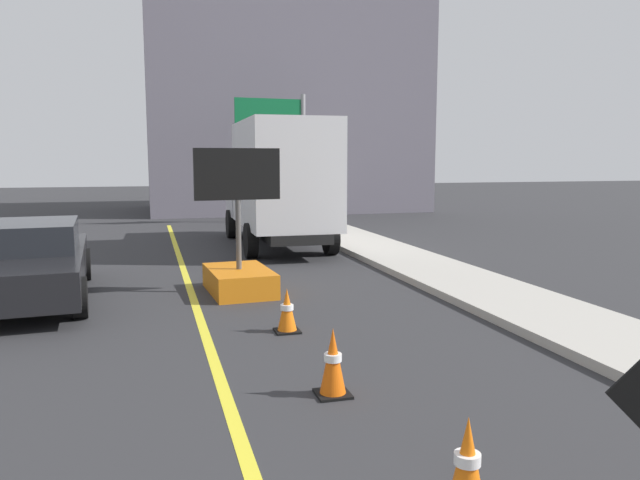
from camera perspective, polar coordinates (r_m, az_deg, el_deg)
name	(u,v)px	position (r m, az deg, el deg)	size (l,w,h in m)	color
lane_center_stripe	(231,412)	(6.36, -8.31, -15.58)	(0.14, 36.00, 0.01)	yellow
arrow_board_trailer	(239,267)	(11.58, -7.57, -2.55)	(1.60, 1.87, 2.70)	orange
box_truck	(278,181)	(17.36, -3.92, 5.48)	(2.46, 6.55, 3.52)	black
pickup_car	(27,261)	(12.06, -25.69, -1.79)	(2.32, 5.09, 1.38)	black
highway_guide_sign	(284,135)	(23.99, -3.39, 9.73)	(2.79, 0.29, 5.00)	gray
far_building_block	(282,107)	(31.23, -3.58, 12.27)	(13.05, 7.86, 10.17)	slate
traffic_cone_near_sign	(467,466)	(4.69, 13.57, -19.83)	(0.36, 0.36, 0.72)	black
traffic_cone_mid_lane	(333,362)	(6.59, 1.21, -11.35)	(0.36, 0.36, 0.73)	black
traffic_cone_far_lane	(287,311)	(8.92, -3.10, -6.61)	(0.36, 0.36, 0.64)	black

